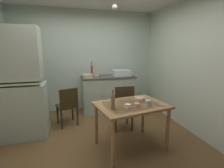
{
  "coord_description": "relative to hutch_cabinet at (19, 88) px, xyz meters",
  "views": [
    {
      "loc": [
        -0.48,
        -2.72,
        1.64
      ],
      "look_at": [
        0.29,
        0.2,
        0.99
      ],
      "focal_mm": 26.62,
      "sensor_mm": 36.0,
      "label": 1
    }
  ],
  "objects": [
    {
      "name": "pendant_bulb",
      "position": [
        1.62,
        -0.62,
        1.32
      ],
      "size": [
        0.08,
        0.08,
        0.08
      ],
      "primitive_type": "sphere",
      "color": "#F9EFCC"
    },
    {
      "name": "teaspoon_near_bowl",
      "position": [
        1.37,
        -0.69,
        -0.18
      ],
      "size": [
        0.04,
        0.13,
        0.0
      ],
      "primitive_type": "cube",
      "rotation": [
        0.0,
        0.0,
        1.7
      ],
      "color": "beige",
      "rests_on": "dining_table"
    },
    {
      "name": "counter_cabinet",
      "position": [
        1.87,
        0.92,
        -0.48
      ],
      "size": [
        1.36,
        0.64,
        0.94
      ],
      "color": "#ACBCA6",
      "rests_on": "ground"
    },
    {
      "name": "mug_tall",
      "position": [
        2.07,
        -0.99,
        -0.14
      ],
      "size": [
        0.08,
        0.08,
        0.08
      ],
      "primitive_type": "cylinder",
      "color": "#ADD1C1",
      "rests_on": "dining_table"
    },
    {
      "name": "wall_back",
      "position": [
        1.36,
        1.29,
        0.37
      ],
      "size": [
        3.76,
        0.1,
        2.62
      ],
      "primitive_type": "cube",
      "color": "silver",
      "rests_on": "ground"
    },
    {
      "name": "mixing_bowl_counter",
      "position": [
        1.34,
        0.87,
        0.03
      ],
      "size": [
        0.27,
        0.27,
        0.08
      ],
      "primitive_type": "cylinder",
      "color": "beige",
      "rests_on": "counter_cabinet"
    },
    {
      "name": "teacup_cream",
      "position": [
        1.87,
        -1.01,
        -0.15
      ],
      "size": [
        0.08,
        0.08,
        0.06
      ],
      "primitive_type": "cylinder",
      "color": "tan",
      "rests_on": "dining_table"
    },
    {
      "name": "dining_table",
      "position": [
        1.83,
        -0.86,
        -0.28
      ],
      "size": [
        1.22,
        0.98,
        0.76
      ],
      "color": "olive",
      "rests_on": "ground"
    },
    {
      "name": "table_knife",
      "position": [
        2.15,
        -1.1,
        -0.18
      ],
      "size": [
        0.09,
        0.16,
        0.0
      ],
      "primitive_type": "cube",
      "rotation": [
        0.0,
        0.0,
        5.14
      ],
      "color": "silver",
      "rests_on": "dining_table"
    },
    {
      "name": "chair_by_counter",
      "position": [
        0.82,
        0.25,
        -0.49
      ],
      "size": [
        0.5,
        0.5,
        0.84
      ],
      "color": "#312B15",
      "rests_on": "ground"
    },
    {
      "name": "teaspoon_by_cup",
      "position": [
        2.3,
        -1.03,
        -0.18
      ],
      "size": [
        0.12,
        0.09,
        0.0
      ],
      "primitive_type": "cube",
      "rotation": [
        0.0,
        0.0,
        5.68
      ],
      "color": "beige",
      "rests_on": "dining_table"
    },
    {
      "name": "stoneware_crock",
      "position": [
        1.57,
        0.91,
        0.05
      ],
      "size": [
        0.13,
        0.13,
        0.12
      ],
      "primitive_type": "cylinder",
      "color": "beige",
      "rests_on": "counter_cabinet"
    },
    {
      "name": "teacup_mint",
      "position": [
        1.71,
        -1.04,
        -0.15
      ],
      "size": [
        0.08,
        0.08,
        0.07
      ],
      "primitive_type": "cylinder",
      "color": "white",
      "rests_on": "dining_table"
    },
    {
      "name": "hutch_cabinet",
      "position": [
        0.0,
        0.0,
        0.0
      ],
      "size": [
        0.9,
        0.56,
        2.02
      ],
      "color": "#ACBCA6",
      "rests_on": "ground"
    },
    {
      "name": "serving_bowl_wide",
      "position": [
        2.04,
        -0.72,
        -0.15
      ],
      "size": [
        0.18,
        0.18,
        0.06
      ],
      "primitive_type": "cylinder",
      "color": "tan",
      "rests_on": "dining_table"
    },
    {
      "name": "hand_pump",
      "position": [
        1.46,
        0.96,
        0.16
      ],
      "size": [
        0.05,
        0.27,
        0.39
      ],
      "color": "maroon",
      "rests_on": "counter_cabinet"
    },
    {
      "name": "wall_right",
      "position": [
        3.24,
        -0.53,
        0.37
      ],
      "size": [
        0.1,
        3.63,
        2.62
      ],
      "primitive_type": "cube",
      "color": "silver",
      "rests_on": "ground"
    },
    {
      "name": "ground_plane",
      "position": [
        1.36,
        -0.53,
        -0.94
      ],
      "size": [
        4.66,
        4.66,
        0.0
      ],
      "primitive_type": "plane",
      "color": "brown"
    },
    {
      "name": "glass_bottle",
      "position": [
        1.49,
        -1.01,
        -0.06
      ],
      "size": [
        0.06,
        0.06,
        0.29
      ],
      "color": "olive",
      "rests_on": "dining_table"
    },
    {
      "name": "sink_basin",
      "position": [
        2.24,
        0.92,
        0.07
      ],
      "size": [
        0.44,
        0.34,
        0.15
      ],
      "color": "white",
      "rests_on": "counter_cabinet"
    },
    {
      "name": "chair_far_side",
      "position": [
        1.9,
        -0.24,
        -0.46
      ],
      "size": [
        0.42,
        0.42,
        0.94
      ],
      "color": "#32271B",
      "rests_on": "ground"
    }
  ]
}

